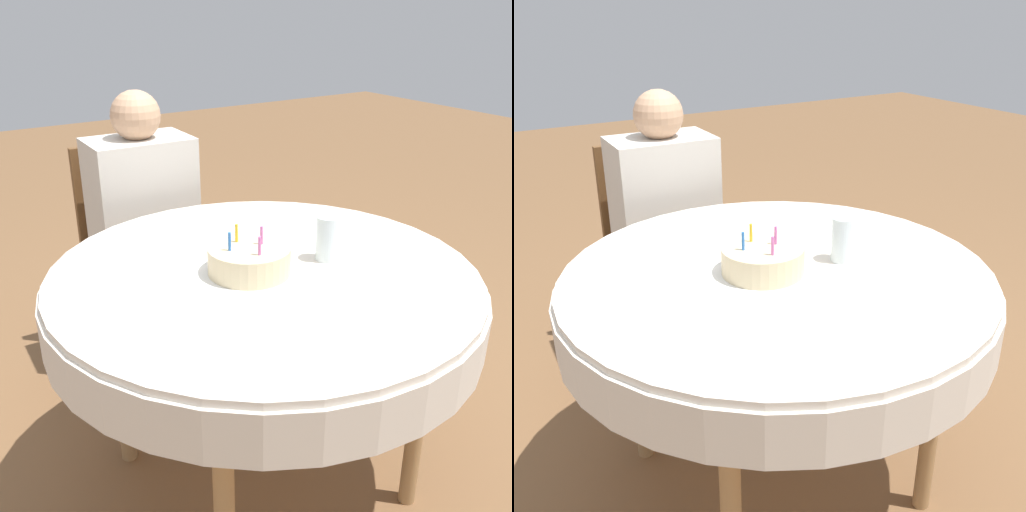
% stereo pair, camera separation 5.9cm
% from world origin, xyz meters
% --- Properties ---
extents(ground_plane, '(12.00, 12.00, 0.00)m').
position_xyz_m(ground_plane, '(0.00, 0.00, 0.00)').
color(ground_plane, brown).
extents(dining_table, '(1.19, 1.19, 0.74)m').
position_xyz_m(dining_table, '(0.00, 0.00, 0.65)').
color(dining_table, silver).
rests_on(dining_table, ground_plane).
extents(chair, '(0.46, 0.46, 0.88)m').
position_xyz_m(chair, '(0.01, 0.92, 0.47)').
color(chair, brown).
rests_on(chair, ground_plane).
extents(person, '(0.39, 0.35, 1.11)m').
position_xyz_m(person, '(0.01, 0.82, 0.66)').
color(person, tan).
rests_on(person, ground_plane).
extents(napkin, '(0.27, 0.27, 0.00)m').
position_xyz_m(napkin, '(-0.04, 0.00, 0.74)').
color(napkin, white).
rests_on(napkin, dining_table).
extents(birthday_cake, '(0.22, 0.22, 0.12)m').
position_xyz_m(birthday_cake, '(-0.04, 0.00, 0.78)').
color(birthday_cake, beige).
rests_on(birthday_cake, dining_table).
extents(drinking_glass, '(0.06, 0.06, 0.13)m').
position_xyz_m(drinking_glass, '(0.19, -0.04, 0.80)').
color(drinking_glass, silver).
rests_on(drinking_glass, dining_table).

